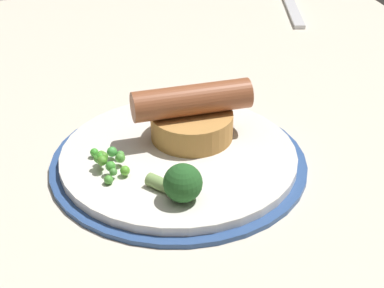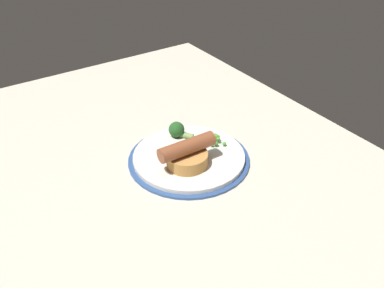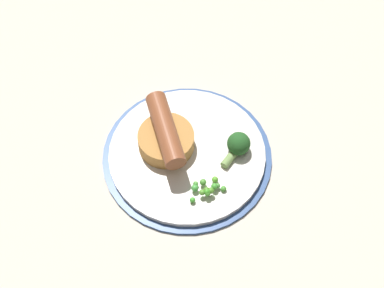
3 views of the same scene
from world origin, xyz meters
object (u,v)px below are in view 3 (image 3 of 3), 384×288
(sausage_pudding, at_px, (166,137))
(pea_pile, at_px, (208,188))
(dinner_plate, at_px, (187,156))
(broccoli_floret_far, at_px, (238,145))

(sausage_pudding, relative_size, pea_pile, 2.14)
(dinner_plate, height_order, sausage_pudding, sausage_pudding)
(dinner_plate, height_order, broccoli_floret_far, broccoli_floret_far)
(broccoli_floret_far, bearing_deg, sausage_pudding, 120.51)
(broccoli_floret_far, bearing_deg, dinner_plate, 128.42)
(dinner_plate, bearing_deg, broccoli_floret_far, -13.89)
(dinner_plate, xyz_separation_m, pea_pile, (0.01, -0.07, 0.02))
(broccoli_floret_far, bearing_deg, pea_pile, -177.48)
(dinner_plate, distance_m, sausage_pudding, 0.05)
(sausage_pudding, height_order, broccoli_floret_far, sausage_pudding)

